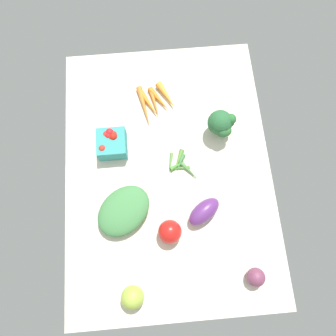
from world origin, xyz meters
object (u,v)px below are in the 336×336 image
(carrot_bunch, at_px, (155,102))
(red_onion_center, at_px, (256,277))
(leafy_greens_clump, at_px, (124,211))
(berry_basket, at_px, (112,143))
(eggplant, at_px, (204,212))
(broccoli_head, at_px, (221,124))
(bell_pepper_red, at_px, (170,232))
(okra_pile, at_px, (180,165))
(heirloom_tomato_green, at_px, (132,297))

(carrot_bunch, xyz_separation_m, red_onion_center, (-0.68, -0.28, 0.02))
(leafy_greens_clump, bearing_deg, berry_basket, 7.02)
(eggplant, bearing_deg, red_onion_center, -93.38)
(berry_basket, relative_size, broccoli_head, 0.89)
(carrot_bunch, bearing_deg, bell_pepper_red, -178.58)
(bell_pepper_red, relative_size, okra_pile, 0.65)
(eggplant, bearing_deg, berry_basket, 102.30)
(bell_pepper_red, height_order, red_onion_center, bell_pepper_red)
(berry_basket, relative_size, eggplant, 0.83)
(heirloom_tomato_green, bearing_deg, berry_basket, 5.07)
(bell_pepper_red, xyz_separation_m, okra_pile, (0.24, -0.06, -0.03))
(okra_pile, distance_m, carrot_bunch, 0.27)
(leafy_greens_clump, height_order, red_onion_center, leafy_greens_clump)
(okra_pile, height_order, red_onion_center, red_onion_center)
(bell_pepper_red, bearing_deg, heirloom_tomato_green, 144.98)
(carrot_bunch, distance_m, red_onion_center, 0.73)
(broccoli_head, relative_size, carrot_bunch, 0.62)
(eggplant, relative_size, okra_pile, 0.99)
(okra_pile, distance_m, broccoli_head, 0.21)
(heirloom_tomato_green, bearing_deg, eggplant, -45.72)
(leafy_greens_clump, bearing_deg, eggplant, -95.50)
(carrot_bunch, bearing_deg, eggplant, -162.98)
(bell_pepper_red, relative_size, carrot_bunch, 0.44)
(heirloom_tomato_green, distance_m, okra_pile, 0.48)
(berry_basket, xyz_separation_m, bell_pepper_red, (-0.34, -0.19, 0.00))
(eggplant, distance_m, leafy_greens_clump, 0.28)
(broccoli_head, bearing_deg, leafy_greens_clump, 126.83)
(broccoli_head, xyz_separation_m, red_onion_center, (-0.54, -0.05, -0.04))
(bell_pepper_red, distance_m, broccoli_head, 0.43)
(leafy_greens_clump, relative_size, red_onion_center, 3.26)
(heirloom_tomato_green, distance_m, leafy_greens_clump, 0.28)
(eggplant, distance_m, broccoli_head, 0.32)
(eggplant, height_order, leafy_greens_clump, eggplant)
(berry_basket, relative_size, heirloom_tomato_green, 1.39)
(red_onion_center, bearing_deg, heirloom_tomato_green, 93.75)
(broccoli_head, distance_m, carrot_bunch, 0.28)
(bell_pepper_red, distance_m, heirloom_tomato_green, 0.24)
(eggplant, height_order, heirloom_tomato_green, heirloom_tomato_green)
(leafy_greens_clump, bearing_deg, bell_pepper_red, -119.19)
(berry_basket, distance_m, leafy_greens_clump, 0.25)
(berry_basket, xyz_separation_m, heirloom_tomato_green, (-0.54, -0.05, -0.00))
(broccoli_head, bearing_deg, eggplant, 162.70)
(berry_basket, height_order, red_onion_center, berry_basket)
(bell_pepper_red, xyz_separation_m, heirloom_tomato_green, (-0.20, 0.14, -0.00))
(bell_pepper_red, xyz_separation_m, broccoli_head, (0.37, -0.22, 0.03))
(okra_pile, bearing_deg, red_onion_center, -153.01)
(berry_basket, bearing_deg, heirloom_tomato_green, -174.93)
(berry_basket, height_order, eggplant, berry_basket)
(okra_pile, height_order, broccoli_head, broccoli_head)
(berry_basket, bearing_deg, broccoli_head, -86.17)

